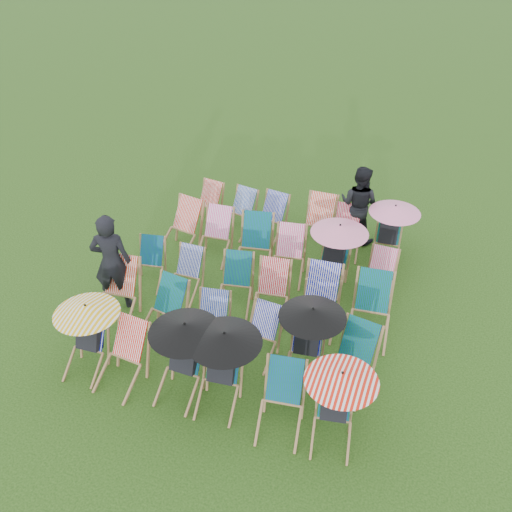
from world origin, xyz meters
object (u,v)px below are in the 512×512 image
(person_left, at_px, (112,262))
(person_rear, at_px, (359,204))
(deckchair_0, at_px, (86,337))
(deckchair_5, at_px, (335,406))
(deckchair_29, at_px, (389,232))

(person_left, bearing_deg, person_rear, -153.71)
(deckchair_0, distance_m, person_rear, 5.96)
(deckchair_5, height_order, deckchair_29, deckchair_5)
(deckchair_0, xyz_separation_m, deckchair_5, (3.90, 0.04, -0.00))
(deckchair_0, height_order, deckchair_5, deckchair_0)
(deckchair_29, distance_m, person_rear, 0.91)
(deckchair_29, height_order, person_rear, person_rear)
(deckchair_0, distance_m, deckchair_29, 5.98)
(deckchair_0, bearing_deg, deckchair_29, 46.74)
(deckchair_5, bearing_deg, deckchair_29, 80.74)
(deckchair_29, distance_m, person_left, 5.29)
(deckchair_5, relative_size, person_rear, 0.71)
(deckchair_0, relative_size, deckchair_29, 1.01)
(deckchair_0, relative_size, person_rear, 0.71)
(deckchair_29, relative_size, person_rear, 0.71)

